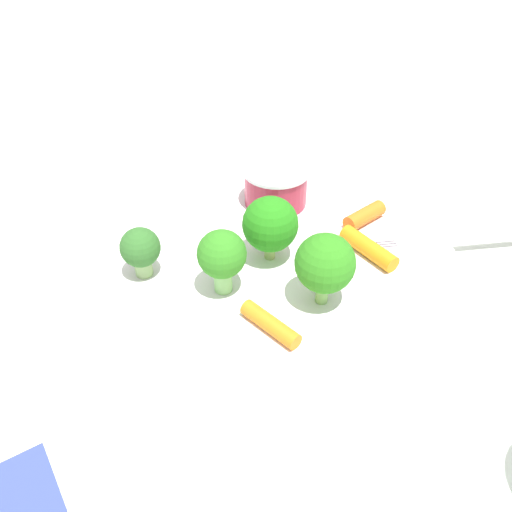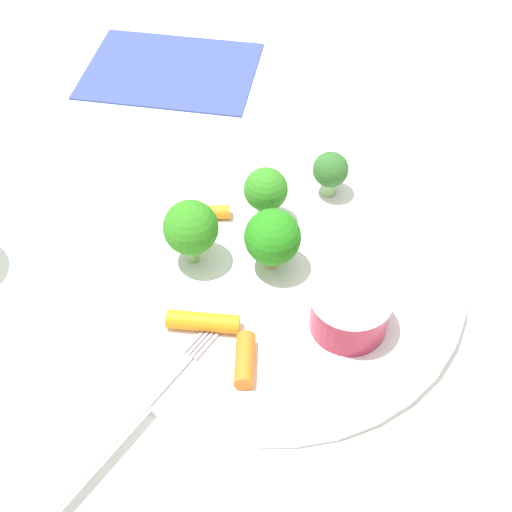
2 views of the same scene
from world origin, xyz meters
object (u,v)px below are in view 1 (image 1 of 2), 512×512
sauce_cup (276,186)px  broccoli_floret_1 (321,266)px  carrot_stick_1 (270,324)px  plate (269,263)px  carrot_stick_0 (368,248)px  fork (471,238)px  broccoli_floret_3 (140,249)px  carrot_stick_2 (364,216)px  broccoli_floret_2 (222,256)px  broccoli_floret_0 (278,226)px

sauce_cup → broccoli_floret_1: size_ratio=1.03×
broccoli_floret_1 → carrot_stick_1: 0.05m
plate → sauce_cup: size_ratio=5.14×
plate → carrot_stick_0: size_ratio=5.71×
carrot_stick_1 → fork: size_ratio=0.28×
broccoli_floret_3 → carrot_stick_1: size_ratio=0.86×
broccoli_floret_1 → carrot_stick_1: broccoli_floret_1 is taller
carrot_stick_2 → broccoli_floret_3: bearing=-105.2°
plate → sauce_cup: 0.09m
broccoli_floret_1 → fork: bearing=83.4°
broccoli_floret_2 → carrot_stick_2: (-0.00, 0.15, -0.03)m
plate → broccoli_floret_3: size_ratio=7.36×
carrot_stick_2 → fork: bearing=38.0°
broccoli_floret_2 → carrot_stick_2: broccoli_floret_2 is taller
plate → carrot_stick_0: (0.05, 0.07, 0.01)m
carrot_stick_0 → sauce_cup: bearing=-172.7°
broccoli_floret_2 → broccoli_floret_3: 0.07m
broccoli_floret_0 → broccoli_floret_1: 0.06m
broccoli_floret_1 → carrot_stick_0: 0.08m
broccoli_floret_1 → carrot_stick_2: (-0.05, 0.10, -0.03)m
plate → broccoli_floret_3: bearing=-114.1°
sauce_cup → fork: 0.18m
carrot_stick_0 → plate: bearing=-123.8°
broccoli_floret_0 → broccoli_floret_3: 0.11m
carrot_stick_0 → broccoli_floret_3: bearing=-118.4°
broccoli_floret_1 → broccoli_floret_3: broccoli_floret_1 is taller
broccoli_floret_1 → broccoli_floret_3: bearing=-140.0°
sauce_cup → broccoli_floret_3: bearing=-82.0°
plate → broccoli_floret_1: broccoli_floret_1 is taller
broccoli_floret_2 → carrot_stick_1: size_ratio=1.09×
broccoli_floret_1 → carrot_stick_2: bearing=117.9°
carrot_stick_1 → carrot_stick_2: bearing=110.6°
broccoli_floret_2 → broccoli_floret_0: bearing=95.9°
plate → broccoli_floret_0: broccoli_floret_0 is taller
broccoli_floret_2 → carrot_stick_0: broccoli_floret_2 is taller
fork → carrot_stick_0: bearing=-113.2°
broccoli_floret_0 → broccoli_floret_2: broccoli_floret_0 is taller
broccoli_floret_0 → broccoli_floret_3: bearing=-115.5°
broccoli_floret_0 → carrot_stick_2: broccoli_floret_0 is taller
broccoli_floret_1 → fork: (0.02, 0.16, -0.04)m
plate → carrot_stick_2: carrot_stick_2 is taller
broccoli_floret_0 → carrot_stick_0: bearing=57.5°
carrot_stick_1 → carrot_stick_2: size_ratio=1.17×
broccoli_floret_2 → broccoli_floret_3: bearing=-142.1°
broccoli_floret_2 → carrot_stick_0: size_ratio=0.98×
broccoli_floret_0 → sauce_cup: bearing=143.5°
plate → broccoli_floret_2: 0.07m
carrot_stick_1 → broccoli_floret_3: bearing=-157.6°
broccoli_floret_2 → carrot_stick_0: bearing=73.9°
carrot_stick_2 → broccoli_floret_2: bearing=-89.8°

